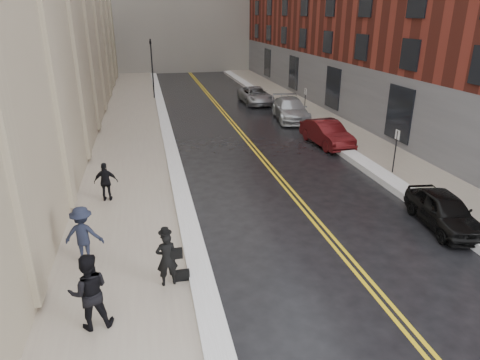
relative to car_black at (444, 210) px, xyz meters
name	(u,v)px	position (x,y,z in m)	size (l,w,h in m)	color
ground	(288,298)	(-6.80, -2.83, -0.64)	(160.00, 160.00, 0.00)	black
sidewalk_left	(130,143)	(-11.30, 13.17, -0.56)	(4.00, 64.00, 0.15)	gray
sidewalk_right	(341,131)	(2.20, 13.17, -0.56)	(3.00, 64.00, 0.15)	gray
lane_stripe_a	(243,138)	(-4.42, 13.17, -0.64)	(0.12, 64.00, 0.01)	gold
lane_stripe_b	(247,137)	(-4.18, 13.17, -0.64)	(0.12, 64.00, 0.01)	gold
snow_ridge_left	(169,140)	(-9.00, 13.17, -0.51)	(0.70, 60.80, 0.26)	white
snow_ridge_right	(315,131)	(0.35, 13.17, -0.49)	(0.85, 60.80, 0.30)	white
traffic_signal	(152,64)	(-9.40, 27.17, 2.45)	(0.18, 0.15, 5.20)	black
parking_sign_near	(396,148)	(1.10, 5.17, 0.72)	(0.06, 0.35, 2.23)	black
parking_sign_far	(305,100)	(1.10, 17.17, 0.72)	(0.06, 0.35, 2.23)	black
car_black	(444,210)	(0.00, 0.00, 0.00)	(1.51, 3.75, 1.28)	black
car_maroon	(327,133)	(0.00, 10.55, 0.08)	(1.52, 4.35, 1.43)	#4B0D0F
car_silver_near	(291,109)	(0.00, 17.09, 0.13)	(2.15, 5.28, 1.53)	#ADB1B5
car_silver_far	(256,95)	(-0.97, 23.48, 0.05)	(2.27, 4.93, 1.37)	#95979C
pedestrian_main	(167,259)	(-9.94, -1.67, 0.33)	(0.59, 0.39, 1.63)	black
pedestrian_a	(89,292)	(-11.81, -3.00, 0.49)	(0.95, 0.74, 1.96)	black
pedestrian_b	(83,234)	(-12.31, 0.12, 0.41)	(1.16, 0.67, 1.79)	#1A1F30
pedestrian_c	(106,182)	(-11.98, 4.71, 0.31)	(0.93, 0.39, 1.60)	black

